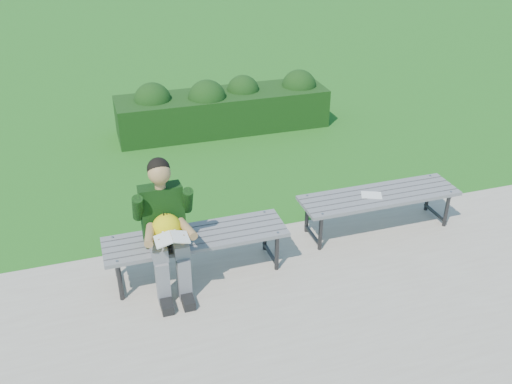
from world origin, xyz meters
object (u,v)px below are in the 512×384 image
at_px(bench_left, 196,240).
at_px(seated_boy, 165,224).
at_px(paper_sheet, 371,195).
at_px(bench_right, 379,198).
at_px(hedge, 224,107).

height_order(bench_left, seated_boy, seated_boy).
bearing_deg(paper_sheet, seated_boy, -172.80).
distance_m(bench_right, seated_boy, 2.46).
bearing_deg(hedge, paper_sheet, -77.42).
xyz_separation_m(hedge, bench_left, (-1.25, -3.64, 0.03)).
height_order(hedge, paper_sheet, hedge).
bearing_deg(seated_boy, bench_right, 6.90).
xyz_separation_m(hedge, bench_right, (0.87, -3.45, 0.03)).
height_order(seated_boy, paper_sheet, seated_boy).
distance_m(seated_boy, paper_sheet, 2.35).
height_order(bench_left, paper_sheet, bench_left).
bearing_deg(bench_left, paper_sheet, 5.48).
height_order(hedge, bench_left, hedge).
bearing_deg(hedge, bench_right, -75.85).
bearing_deg(bench_right, seated_boy, -173.10).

